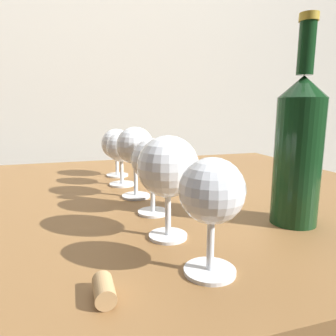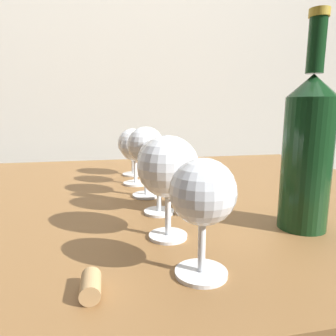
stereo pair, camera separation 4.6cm
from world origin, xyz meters
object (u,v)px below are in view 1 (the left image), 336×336
(wine_glass_port, at_px, (153,162))
(wine_glass_white, at_px, (116,145))
(wine_glass_rose, at_px, (121,149))
(cork, at_px, (104,290))
(wine_glass_amber, at_px, (135,148))
(wine_glass_pinot, at_px, (212,195))
(wine_bottle, at_px, (298,148))
(wine_glass_merlot, at_px, (168,169))

(wine_glass_port, bearing_deg, wine_glass_white, 92.86)
(wine_glass_rose, relative_size, cork, 3.19)
(wine_glass_port, bearing_deg, wine_glass_amber, 94.29)
(wine_glass_pinot, xyz_separation_m, wine_glass_rose, (-0.03, 0.46, -0.00))
(wine_glass_white, relative_size, wine_bottle, 0.40)
(wine_glass_amber, bearing_deg, wine_glass_pinot, -86.63)
(wine_glass_merlot, xyz_separation_m, wine_glass_white, (-0.01, 0.46, -0.02))
(wine_glass_port, relative_size, wine_glass_amber, 0.91)
(wine_glass_merlot, relative_size, wine_glass_amber, 1.01)
(wine_glass_pinot, bearing_deg, wine_glass_merlot, 98.54)
(wine_glass_rose, height_order, wine_glass_white, wine_glass_white)
(wine_glass_pinot, bearing_deg, cork, -172.64)
(wine_glass_pinot, distance_m, wine_bottle, 0.24)
(wine_glass_amber, relative_size, cork, 3.71)
(wine_glass_port, xyz_separation_m, wine_glass_amber, (-0.01, 0.12, 0.01))
(wine_bottle, bearing_deg, cork, -159.30)
(wine_bottle, bearing_deg, wine_glass_rose, 124.40)
(wine_glass_merlot, xyz_separation_m, wine_glass_amber, (-0.00, 0.23, 0.00))
(wine_glass_pinot, xyz_separation_m, wine_glass_merlot, (-0.02, 0.11, 0.01))
(wine_glass_merlot, height_order, wine_glass_amber, wine_glass_merlot)
(wine_glass_amber, height_order, wine_glass_rose, wine_glass_amber)
(wine_glass_amber, bearing_deg, wine_glass_rose, 96.08)
(wine_glass_pinot, distance_m, wine_glass_port, 0.23)
(cork, bearing_deg, wine_glass_port, 64.58)
(wine_glass_rose, bearing_deg, wine_glass_port, -84.81)
(wine_glass_port, distance_m, wine_glass_amber, 0.12)
(wine_glass_rose, distance_m, cork, 0.49)
(wine_bottle, relative_size, cork, 8.05)
(wine_bottle, xyz_separation_m, cork, (-0.34, -0.13, -0.12))
(wine_glass_merlot, height_order, wine_glass_white, wine_glass_merlot)
(wine_glass_merlot, relative_size, cork, 3.74)
(wine_glass_amber, distance_m, wine_glass_rose, 0.12)
(wine_glass_pinot, relative_size, wine_glass_amber, 0.91)
(wine_glass_amber, relative_size, wine_bottle, 0.46)
(wine_glass_white, bearing_deg, wine_bottle, -62.91)
(wine_glass_merlot, bearing_deg, cork, -130.07)
(wine_glass_pinot, bearing_deg, wine_glass_port, 92.90)
(wine_glass_white, bearing_deg, cork, -99.53)
(wine_glass_port, distance_m, cork, 0.28)
(wine_glass_pinot, bearing_deg, wine_glass_rose, 94.06)
(wine_glass_port, distance_m, wine_glass_white, 0.35)
(wine_glass_merlot, height_order, wine_bottle, wine_bottle)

